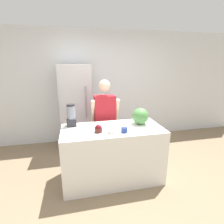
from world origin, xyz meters
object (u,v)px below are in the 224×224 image
at_px(person, 105,121).
at_px(bowl_cherries, 98,129).
at_px(refrigerator, 76,108).
at_px(bowl_cream, 112,129).
at_px(watermelon, 140,116).
at_px(bowl_small_blue, 124,130).
at_px(blender, 71,116).

distance_m(person, bowl_cherries, 0.77).
distance_m(refrigerator, bowl_cream, 1.57).
distance_m(bowl_cherries, bowl_cream, 0.20).
height_order(watermelon, bowl_cherries, watermelon).
height_order(refrigerator, bowl_small_blue, refrigerator).
distance_m(person, blender, 0.74).
bearing_deg(bowl_cream, watermelon, 23.17).
relative_size(refrigerator, bowl_cream, 15.18).
bearing_deg(watermelon, blender, 169.88).
xyz_separation_m(refrigerator, bowl_cream, (0.48, -1.49, 0.02)).
bearing_deg(refrigerator, bowl_cream, -71.99).
distance_m(watermelon, bowl_cherries, 0.74).
xyz_separation_m(bowl_cherries, bowl_cream, (0.20, -0.05, 0.00)).
xyz_separation_m(watermelon, bowl_cherries, (-0.71, -0.17, -0.09)).
xyz_separation_m(bowl_cream, bowl_small_blue, (0.17, -0.04, -0.01)).
distance_m(refrigerator, person, 0.89).
relative_size(refrigerator, person, 1.16).
relative_size(watermelon, blender, 0.75).
height_order(person, bowl_small_blue, person).
bearing_deg(bowl_cream, blender, 144.32).
height_order(bowl_cherries, bowl_cream, bowl_cream).
height_order(person, blender, person).
bearing_deg(bowl_cream, person, 87.94).
relative_size(bowl_cherries, bowl_small_blue, 1.21).
xyz_separation_m(watermelon, blender, (-1.09, 0.19, 0.02)).
height_order(watermelon, bowl_small_blue, watermelon).
relative_size(person, bowl_cherries, 13.65).
bearing_deg(bowl_small_blue, refrigerator, 113.27).
distance_m(refrigerator, blender, 1.09).
height_order(refrigerator, watermelon, refrigerator).
bearing_deg(refrigerator, bowl_cherries, -78.75).
bearing_deg(blender, bowl_cream, -35.68).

